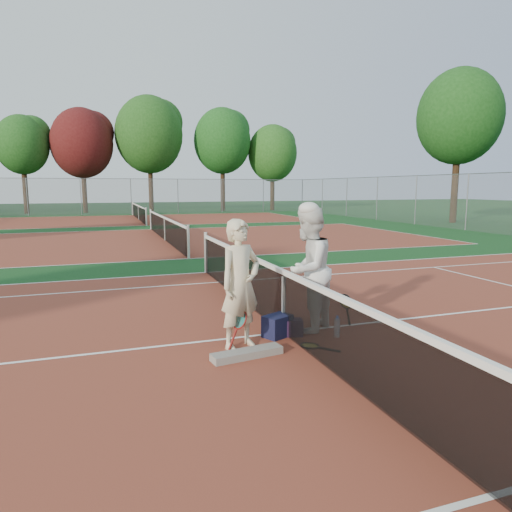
# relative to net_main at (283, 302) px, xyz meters

# --- Properties ---
(ground) EXTENTS (130.00, 130.00, 0.00)m
(ground) POSITION_rel_net_main_xyz_m (0.00, 0.00, -0.51)
(ground) COLOR #0F3714
(ground) RESTS_ON ground
(court_main) EXTENTS (23.77, 10.97, 0.01)m
(court_main) POSITION_rel_net_main_xyz_m (0.00, 0.00, -0.51)
(court_main) COLOR maroon
(court_main) RESTS_ON ground
(court_far_a) EXTENTS (23.77, 10.97, 0.01)m
(court_far_a) POSITION_rel_net_main_xyz_m (0.00, 13.50, -0.51)
(court_far_a) COLOR maroon
(court_far_a) RESTS_ON ground
(court_far_b) EXTENTS (23.77, 10.97, 0.01)m
(court_far_b) POSITION_rel_net_main_xyz_m (0.00, 27.00, -0.51)
(court_far_b) COLOR maroon
(court_far_b) RESTS_ON ground
(net_main) EXTENTS (0.10, 10.98, 1.02)m
(net_main) POSITION_rel_net_main_xyz_m (0.00, 0.00, 0.00)
(net_main) COLOR black
(net_main) RESTS_ON ground
(net_far_a) EXTENTS (0.10, 10.98, 1.02)m
(net_far_a) POSITION_rel_net_main_xyz_m (0.00, 13.50, 0.00)
(net_far_a) COLOR black
(net_far_a) RESTS_ON ground
(net_far_b) EXTENTS (0.10, 10.98, 1.02)m
(net_far_b) POSITION_rel_net_main_xyz_m (0.00, 27.00, 0.00)
(net_far_b) COLOR black
(net_far_b) RESTS_ON ground
(fence_back) EXTENTS (32.00, 0.06, 3.00)m
(fence_back) POSITION_rel_net_main_xyz_m (0.00, 34.00, 0.99)
(fence_back) COLOR slate
(fence_back) RESTS_ON ground
(player_a) EXTENTS (0.80, 0.67, 1.86)m
(player_a) POSITION_rel_net_main_xyz_m (-0.83, -0.40, 0.42)
(player_a) COLOR beige
(player_a) RESTS_ON ground
(player_b) EXTENTS (1.24, 1.21, 2.01)m
(player_b) POSITION_rel_net_main_xyz_m (0.42, 0.01, 0.49)
(player_b) COLOR white
(player_b) RESTS_ON ground
(racket_red) EXTENTS (0.40, 0.38, 0.54)m
(racket_red) POSITION_rel_net_main_xyz_m (-0.85, -0.44, -0.24)
(racket_red) COLOR maroon
(racket_red) RESTS_ON ground
(racket_black_held) EXTENTS (0.35, 0.36, 0.57)m
(racket_black_held) POSITION_rel_net_main_xyz_m (1.07, -0.09, -0.22)
(racket_black_held) COLOR black
(racket_black_held) RESTS_ON ground
(racket_spare) EXTENTS (0.59, 0.63, 0.03)m
(racket_spare) POSITION_rel_net_main_xyz_m (0.12, -0.72, -0.49)
(racket_spare) COLOR black
(racket_spare) RESTS_ON ground
(sports_bag_navy) EXTENTS (0.52, 0.45, 0.34)m
(sports_bag_navy) POSITION_rel_net_main_xyz_m (-0.15, -0.14, -0.34)
(sports_bag_navy) COLOR black
(sports_bag_navy) RESTS_ON ground
(sports_bag_purple) EXTENTS (0.36, 0.29, 0.26)m
(sports_bag_purple) POSITION_rel_net_main_xyz_m (0.08, -0.16, -0.38)
(sports_bag_purple) COLOR black
(sports_bag_purple) RESTS_ON ground
(net_cover_canvas) EXTENTS (1.03, 0.38, 0.11)m
(net_cover_canvas) POSITION_rel_net_main_xyz_m (-0.87, -0.82, -0.46)
(net_cover_canvas) COLOR slate
(net_cover_canvas) RESTS_ON ground
(water_bottle) EXTENTS (0.09, 0.09, 0.30)m
(water_bottle) POSITION_rel_net_main_xyz_m (0.70, -0.47, -0.36)
(water_bottle) COLOR silver
(water_bottle) RESTS_ON ground
(tree_back_1) EXTENTS (4.40, 4.40, 8.43)m
(tree_back_1) POSITION_rel_net_main_xyz_m (-8.62, 37.96, 5.35)
(tree_back_1) COLOR #382314
(tree_back_1) RESTS_ON ground
(tree_back_maroon) EXTENTS (5.37, 5.37, 9.24)m
(tree_back_maroon) POSITION_rel_net_main_xyz_m (-3.79, 37.78, 5.63)
(tree_back_maroon) COLOR #382314
(tree_back_maroon) RESTS_ON ground
(tree_back_3) EXTENTS (6.14, 6.14, 10.61)m
(tree_back_3) POSITION_rel_net_main_xyz_m (2.06, 37.52, 6.55)
(tree_back_3) COLOR #382314
(tree_back_3) RESTS_ON ground
(tree_back_4) EXTENTS (5.47, 5.47, 9.85)m
(tree_back_4) POSITION_rel_net_main_xyz_m (8.96, 37.26, 6.17)
(tree_back_4) COLOR #382314
(tree_back_4) RESTS_ON ground
(tree_back_5) EXTENTS (4.90, 4.90, 8.46)m
(tree_back_5) POSITION_rel_net_main_xyz_m (14.06, 37.01, 5.11)
(tree_back_5) COLOR #382314
(tree_back_5) RESTS_ON ground
(tree_right_1) EXTENTS (5.23, 5.23, 9.74)m
(tree_right_1) POSITION_rel_net_main_xyz_m (19.28, 17.60, 6.19)
(tree_right_1) COLOR #382314
(tree_right_1) RESTS_ON ground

